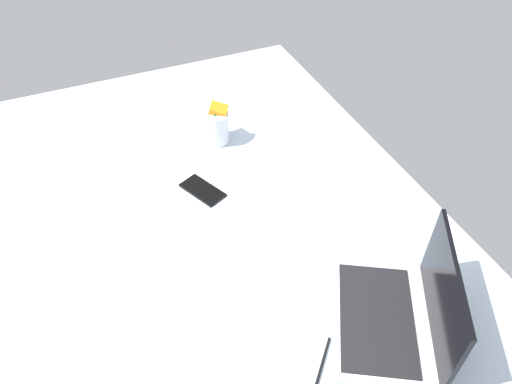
% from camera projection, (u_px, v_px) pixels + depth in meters
% --- Properties ---
extents(bed_mattress, '(1.80, 1.40, 0.18)m').
position_uv_depth(bed_mattress, '(194.00, 250.00, 1.43)').
color(bed_mattress, silver).
rests_on(bed_mattress, ground).
extents(laptop, '(0.40, 0.36, 0.23)m').
position_uv_depth(laptop, '(398.00, 314.00, 1.12)').
color(laptop, '#B7BABC').
rests_on(laptop, bed_mattress).
extents(snack_cup, '(0.10, 0.10, 0.15)m').
position_uv_depth(snack_cup, '(216.00, 125.00, 1.62)').
color(snack_cup, silver).
rests_on(snack_cup, bed_mattress).
extents(cell_phone, '(0.16, 0.12, 0.01)m').
position_uv_depth(cell_phone, '(202.00, 190.00, 1.47)').
color(cell_phone, black).
rests_on(cell_phone, bed_mattress).
extents(charger_cable, '(0.13, 0.12, 0.01)m').
position_uv_depth(charger_cable, '(320.00, 371.00, 1.06)').
color(charger_cable, black).
rests_on(charger_cable, bed_mattress).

